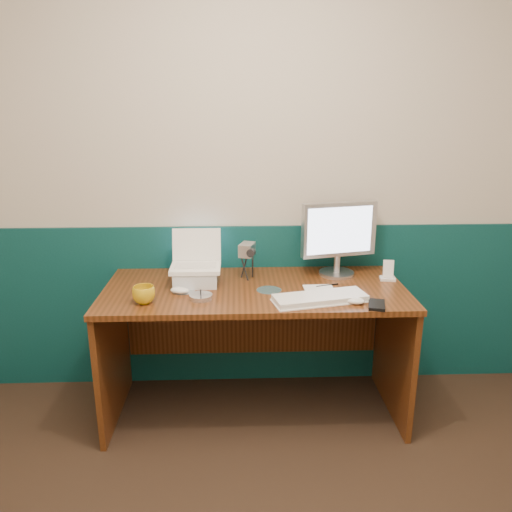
{
  "coord_description": "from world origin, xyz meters",
  "views": [
    {
      "loc": [
        -0.09,
        -1.11,
        1.67
      ],
      "look_at": [
        0.0,
        1.23,
        0.97
      ],
      "focal_mm": 35.0,
      "sensor_mm": 36.0,
      "label": 1
    }
  ],
  "objects_px": {
    "desk": "(255,351)",
    "laptop": "(195,250)",
    "camcorder": "(247,262)",
    "monitor": "(338,238)",
    "keyboard": "(320,299)",
    "mug": "(144,295)"
  },
  "relations": [
    {
      "from": "mug",
      "to": "camcorder",
      "type": "xyz_separation_m",
      "value": [
        0.51,
        0.35,
        0.05
      ]
    },
    {
      "from": "mug",
      "to": "laptop",
      "type": "bearing_deg",
      "value": 48.98
    },
    {
      "from": "keyboard",
      "to": "camcorder",
      "type": "height_order",
      "value": "camcorder"
    },
    {
      "from": "keyboard",
      "to": "mug",
      "type": "distance_m",
      "value": 0.86
    },
    {
      "from": "desk",
      "to": "laptop",
      "type": "distance_m",
      "value": 0.65
    },
    {
      "from": "desk",
      "to": "keyboard",
      "type": "height_order",
      "value": "keyboard"
    },
    {
      "from": "desk",
      "to": "keyboard",
      "type": "bearing_deg",
      "value": -33.33
    },
    {
      "from": "monitor",
      "to": "camcorder",
      "type": "distance_m",
      "value": 0.53
    },
    {
      "from": "keyboard",
      "to": "camcorder",
      "type": "relative_size",
      "value": 2.37
    },
    {
      "from": "monitor",
      "to": "keyboard",
      "type": "xyz_separation_m",
      "value": [
        -0.16,
        -0.4,
        -0.2
      ]
    },
    {
      "from": "desk",
      "to": "mug",
      "type": "distance_m",
      "value": 0.72
    },
    {
      "from": "monitor",
      "to": "keyboard",
      "type": "distance_m",
      "value": 0.48
    },
    {
      "from": "camcorder",
      "to": "monitor",
      "type": "bearing_deg",
      "value": 22.67
    },
    {
      "from": "desk",
      "to": "mug",
      "type": "bearing_deg",
      "value": -160.22
    },
    {
      "from": "desk",
      "to": "keyboard",
      "type": "xyz_separation_m",
      "value": [
        0.31,
        -0.21,
        0.39
      ]
    },
    {
      "from": "laptop",
      "to": "mug",
      "type": "distance_m",
      "value": 0.38
    },
    {
      "from": "desk",
      "to": "camcorder",
      "type": "xyz_separation_m",
      "value": [
        -0.04,
        0.15,
        0.47
      ]
    },
    {
      "from": "mug",
      "to": "keyboard",
      "type": "bearing_deg",
      "value": -0.61
    },
    {
      "from": "desk",
      "to": "laptop",
      "type": "relative_size",
      "value": 5.99
    },
    {
      "from": "laptop",
      "to": "camcorder",
      "type": "relative_size",
      "value": 1.38
    },
    {
      "from": "laptop",
      "to": "monitor",
      "type": "distance_m",
      "value": 0.8
    },
    {
      "from": "keyboard",
      "to": "camcorder",
      "type": "bearing_deg",
      "value": 121.93
    }
  ]
}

